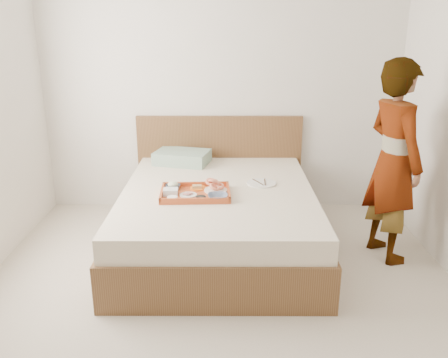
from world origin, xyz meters
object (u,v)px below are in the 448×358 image
object	(u,v)px
bed	(218,219)
person	(394,162)
dinner_plate	(261,183)
tray	(195,193)

from	to	relation	value
bed	person	size ratio (longest dim) A/B	1.25
person	bed	bearing A→B (deg)	68.32
bed	person	bearing A→B (deg)	-4.90
bed	dinner_plate	bearing A→B (deg)	19.97
tray	person	xyz separation A→B (m)	(1.55, 0.04, 0.24)
bed	dinner_plate	world-z (taller)	dinner_plate
tray	dinner_plate	distance (m)	0.61
bed	tray	xyz separation A→B (m)	(-0.18, -0.15, 0.29)
dinner_plate	person	distance (m)	1.07
tray	person	bearing A→B (deg)	-1.25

